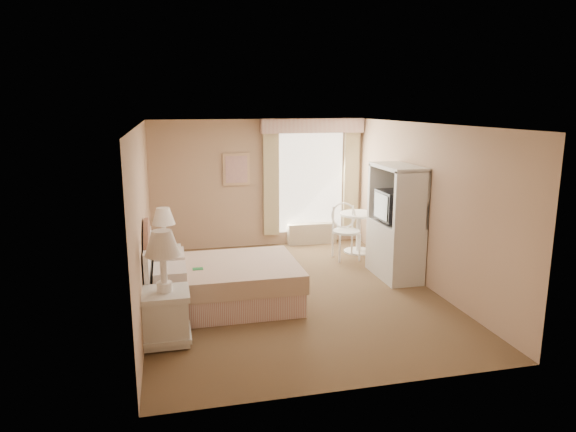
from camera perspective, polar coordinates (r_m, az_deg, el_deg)
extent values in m
cube|color=brown|center=(7.81, 0.47, -8.50)|extent=(4.20, 5.50, 0.01)
cube|color=silver|center=(7.31, 0.50, 10.16)|extent=(4.20, 5.50, 0.01)
cube|color=tan|center=(10.11, -3.22, 3.61)|extent=(4.20, 0.01, 2.50)
cube|color=tan|center=(4.92, 8.16, -5.86)|extent=(4.20, 0.01, 2.50)
cube|color=tan|center=(7.26, -15.83, -0.28)|extent=(0.01, 5.50, 2.50)
cube|color=tan|center=(8.21, 14.88, 1.19)|extent=(0.01, 5.50, 2.50)
cube|color=white|center=(10.31, 2.57, 3.79)|extent=(1.30, 0.02, 2.00)
cube|color=#C6B68A|center=(10.07, -1.91, 3.59)|extent=(0.30, 0.08, 2.05)
cube|color=#C6B68A|center=(10.52, 7.01, 3.88)|extent=(0.30, 0.08, 2.05)
cube|color=tan|center=(10.12, 2.77, 10.00)|extent=(2.05, 0.20, 0.28)
cube|color=beige|center=(10.43, 2.65, -1.94)|extent=(1.00, 0.22, 0.42)
cube|color=#D8AF85|center=(9.97, -5.77, 5.19)|extent=(0.52, 0.03, 0.62)
cube|color=beige|center=(9.95, -5.76, 5.18)|extent=(0.42, 0.02, 0.52)
cube|color=tan|center=(7.39, -6.76, -8.45)|extent=(1.93, 1.47, 0.33)
cube|color=beige|center=(7.29, -6.82, -6.28)|extent=(1.99, 1.53, 0.26)
cube|color=beige|center=(6.86, -12.98, -6.09)|extent=(0.41, 0.57, 0.13)
cube|color=beige|center=(7.53, -13.03, -4.44)|extent=(0.41, 0.57, 0.13)
cube|color=#248440|center=(7.09, -9.99, -5.80)|extent=(0.14, 0.10, 0.01)
cube|color=white|center=(7.25, -15.15, -6.37)|extent=(0.06, 1.56, 1.01)
cylinder|color=#95634F|center=(7.22, -15.19, -5.68)|extent=(0.05, 1.38, 1.38)
cube|color=silver|center=(6.31, -13.38, -11.09)|extent=(0.51, 0.51, 0.56)
cube|color=silver|center=(6.20, -13.52, -8.43)|extent=(0.56, 0.56, 0.07)
cube|color=silver|center=(6.39, -13.29, -12.65)|extent=(0.56, 0.56, 0.06)
cylinder|color=white|center=(6.17, -13.56, -7.65)|extent=(0.18, 0.18, 0.11)
cylinder|color=white|center=(6.10, -13.67, -5.67)|extent=(0.08, 0.08, 0.45)
cone|color=silver|center=(6.01, -13.81, -2.93)|extent=(0.40, 0.40, 0.29)
cube|color=silver|center=(8.32, -13.41, -5.56)|extent=(0.46, 0.46, 0.50)
cube|color=silver|center=(8.24, -13.51, -3.72)|extent=(0.50, 0.50, 0.06)
cube|color=silver|center=(8.37, -13.35, -6.66)|extent=(0.50, 0.50, 0.05)
cylinder|color=white|center=(8.22, -13.53, -3.19)|extent=(0.16, 0.16, 0.10)
cylinder|color=white|center=(8.17, -13.60, -1.84)|extent=(0.07, 0.07, 0.40)
cone|color=silver|center=(8.11, -13.70, 0.00)|extent=(0.36, 0.36, 0.26)
cylinder|color=white|center=(9.96, 7.77, -3.89)|extent=(0.54, 0.54, 0.03)
cylinder|color=white|center=(9.87, 7.83, -1.84)|extent=(0.08, 0.08, 0.72)
cylinder|color=silver|center=(9.78, 7.89, 0.22)|extent=(0.72, 0.72, 0.04)
cylinder|color=white|center=(9.21, 5.77, -3.66)|extent=(0.04, 0.04, 0.50)
cylinder|color=white|center=(9.34, 7.96, -3.49)|extent=(0.04, 0.04, 0.50)
cylinder|color=white|center=(9.55, 4.99, -3.06)|extent=(0.04, 0.04, 0.50)
cylinder|color=white|center=(9.68, 7.12, -2.90)|extent=(0.04, 0.04, 0.50)
cylinder|color=silver|center=(9.38, 6.50, -1.73)|extent=(0.50, 0.50, 0.04)
torus|color=white|center=(9.46, 6.21, 0.07)|extent=(0.48, 0.13, 0.48)
cylinder|color=white|center=(9.44, 5.05, -0.28)|extent=(0.04, 0.04, 0.45)
cylinder|color=white|center=(9.57, 7.19, -0.15)|extent=(0.04, 0.04, 0.45)
cube|color=silver|center=(8.56, 11.74, -3.69)|extent=(0.55, 1.11, 0.90)
cube|color=silver|center=(7.91, 13.58, 1.64)|extent=(0.55, 0.08, 0.90)
cube|color=silver|center=(8.82, 10.60, 2.85)|extent=(0.55, 0.08, 0.90)
cube|color=silver|center=(8.30, 12.15, 5.36)|extent=(0.55, 1.11, 0.06)
cube|color=silver|center=(8.48, 13.58, 2.33)|extent=(0.04, 1.11, 0.90)
cube|color=black|center=(8.39, 11.83, 1.13)|extent=(0.48, 0.60, 0.48)
cube|color=black|center=(8.29, 10.32, 1.06)|extent=(0.02, 0.50, 0.40)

